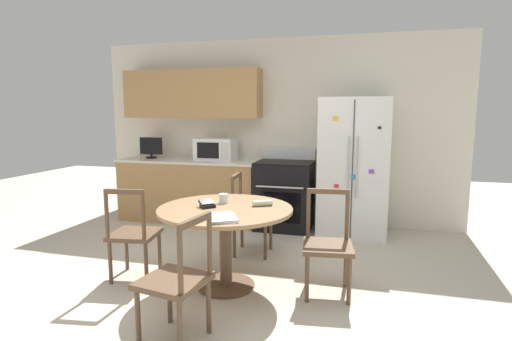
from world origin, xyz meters
TOP-DOWN VIEW (x-y plane):
  - ground_plane at (0.00, 0.00)m, footprint 14.00×14.00m
  - back_wall at (-0.31, 2.59)m, footprint 5.20×0.44m
  - kitchen_counter at (-1.18, 2.29)m, footprint 2.06×0.64m
  - refrigerator at (1.13, 2.23)m, footprint 0.86×0.72m
  - oven_range at (0.23, 2.26)m, footprint 0.75×0.68m
  - microwave at (-0.78, 2.31)m, footprint 0.55×0.37m
  - countertop_tv at (-1.81, 2.31)m, footprint 0.34×0.16m
  - dining_table at (0.08, 0.27)m, footprint 1.20×1.20m
  - dining_chair_far at (0.05, 1.17)m, footprint 0.44×0.44m
  - dining_chair_left at (-0.82, 0.21)m, footprint 0.48×0.48m
  - dining_chair_near at (0.04, -0.64)m, footprint 0.49×0.49m
  - dining_chair_right at (0.98, 0.38)m, footprint 0.47×0.47m
  - candle_glass at (-0.00, 0.44)m, footprint 0.09×0.09m
  - folded_napkin at (0.38, 0.41)m, footprint 0.18×0.13m
  - wallet at (-0.08, 0.24)m, footprint 0.17×0.17m
  - mail_stack at (0.18, -0.11)m, footprint 0.34×0.37m

SIDE VIEW (x-z plane):
  - ground_plane at x=0.00m, z-range 0.00..0.00m
  - dining_chair_far at x=0.05m, z-range -0.02..0.89m
  - dining_chair_left at x=-0.82m, z-range -0.02..0.89m
  - dining_chair_near at x=0.04m, z-range -0.02..0.89m
  - dining_chair_right at x=0.98m, z-range -0.02..0.89m
  - kitchen_counter at x=-1.18m, z-range 0.00..0.90m
  - oven_range at x=0.23m, z-range -0.07..1.01m
  - dining_table at x=0.08m, z-range 0.23..0.97m
  - mail_stack at x=0.18m, z-range 0.74..0.76m
  - folded_napkin at x=0.38m, z-range 0.74..0.79m
  - wallet at x=-0.08m, z-range 0.73..0.80m
  - candle_glass at x=0.00m, z-range 0.73..0.82m
  - refrigerator at x=1.13m, z-range 0.00..1.76m
  - microwave at x=-0.78m, z-range 0.90..1.21m
  - countertop_tv at x=-1.81m, z-range 0.91..1.22m
  - back_wall at x=-0.31m, z-range 0.14..2.74m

